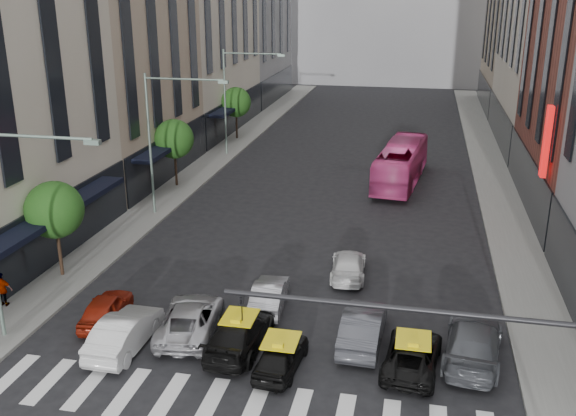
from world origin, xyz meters
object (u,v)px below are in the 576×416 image
Objects in this scene: car_red at (106,308)px; car_white_front at (125,332)px; taxi_left at (240,333)px; pedestrian_far at (2,290)px; bus at (401,163)px; streetlamp_mid at (163,126)px; streetlamp_near at (5,208)px; streetlamp_far at (235,88)px; taxi_center at (281,355)px.

car_white_front is at bearing 126.98° from car_red.
taxi_left is 11.69m from pedestrian_far.
bus is at bearing -131.83° from pedestrian_far.
taxi_left is at bearing 84.43° from bus.
streetlamp_mid is 15.01m from car_red.
streetlamp_near is 32.00m from streetlamp_far.
pedestrian_far is (-5.20, 0.14, 0.32)m from car_red.
pedestrian_far reaches higher than car_white_front.
taxi_left is 25.76m from bus.
streetlamp_near reaches higher than taxi_center.
streetlamp_near is 16.00m from streetlamp_mid.
car_white_front is 0.93× the size of taxi_left.
streetlamp_mid is 18.39m from bus.
bus is at bearing -92.62° from taxi_center.
pedestrian_far is at bearing -15.28° from car_white_front.
streetlamp_mid reaches higher than taxi_left.
bus is 6.77× the size of pedestrian_far.
car_red is at bearing -9.18° from taxi_center.
streetlamp_mid is 2.44× the size of taxi_center.
taxi_left is 0.44× the size of bus.
pedestrian_far is (-7.01, 2.03, 0.22)m from car_white_front.
bus is at bearing -20.96° from streetlamp_far.
streetlamp_mid is at bearing -90.00° from streetlamp_far.
taxi_left is 2.99× the size of pedestrian_far.
streetlamp_far is at bearing -91.78° from car_red.
streetlamp_near and streetlamp_mid have the same top height.
streetlamp_near is at bearing 32.86° from car_red.
taxi_left is (9.08, -30.72, -5.19)m from streetlamp_far.
streetlamp_mid is at bearing -107.18° from pedestrian_far.
car_white_front is at bearing 4.00° from streetlamp_near.
streetlamp_mid reaches higher than car_red.
streetlamp_far is 0.81× the size of bus.
streetlamp_near is 6.28m from car_red.
streetlamp_near is at bearing 5.31° from taxi_center.
streetlamp_far reaches higher than car_white_front.
streetlamp_near and streetlamp_far have the same top height.
taxi_left is at bearing 8.03° from streetlamp_near.
streetlamp_mid is at bearing 90.00° from streetlamp_near.
bus is (14.48, 26.45, -4.36)m from streetlamp_near.
bus is (5.41, 25.17, 0.83)m from taxi_left.
streetlamp_mid is 17.10m from car_white_front.
taxi_left is at bearing 168.22° from pedestrian_far.
streetlamp_mid is 1.98× the size of car_white_front.
streetlamp_far reaches higher than pedestrian_far.
streetlamp_mid is 0.81× the size of bus.
streetlamp_far is 5.50× the size of pedestrian_far.
car_white_front is 2.77× the size of pedestrian_far.
pedestrian_far is (-2.56, 2.34, -4.94)m from streetlamp_near.
car_white_front reaches higher than car_red.
streetlamp_near is 1.84× the size of taxi_left.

